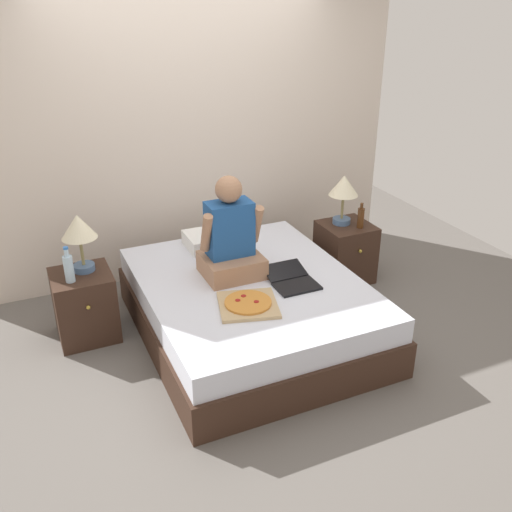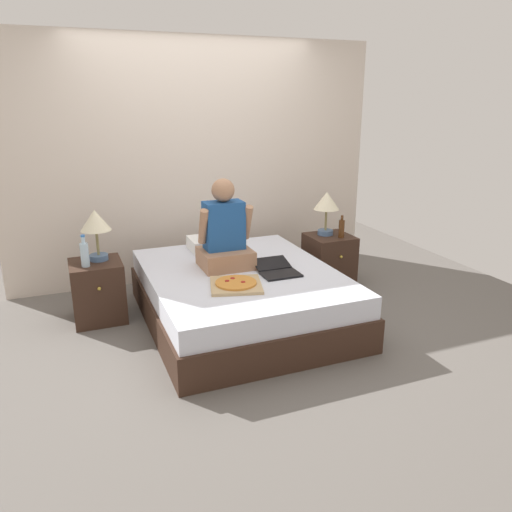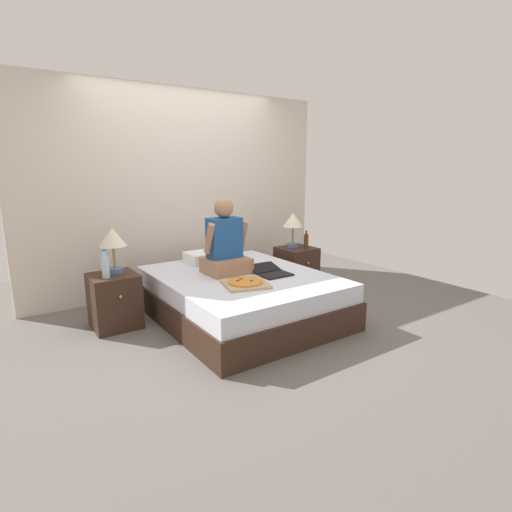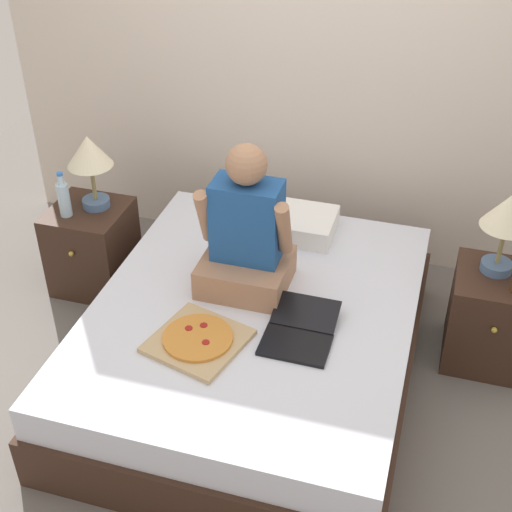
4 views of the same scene
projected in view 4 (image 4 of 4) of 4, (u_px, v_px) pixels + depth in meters
ground_plane at (254, 373)px, 3.81m from camera, size 5.98×5.98×0.00m
wall_back at (319, 62)px, 4.16m from camera, size 3.98×0.12×2.50m
bed at (254, 341)px, 3.68m from camera, size 1.61×1.98×0.47m
nightstand_left at (93, 247)px, 4.32m from camera, size 0.44×0.47×0.54m
lamp_on_left_nightstand at (89, 156)px, 4.01m from camera, size 0.26×0.26×0.45m
water_bottle at (64, 198)px, 4.05m from camera, size 0.07×0.07×0.28m
nightstand_right at (491, 318)px, 3.78m from camera, size 0.44×0.47×0.54m
lamp_on_right_nightstand at (508, 216)px, 3.48m from camera, size 0.26×0.26×0.45m
pillow at (290, 222)px, 4.07m from camera, size 0.52×0.34×0.12m
person_seated at (246, 237)px, 3.53m from camera, size 0.47×0.40×0.78m
laptop at (299, 334)px, 3.33m from camera, size 0.32×0.42×0.07m
pizza_box at (198, 340)px, 3.30m from camera, size 0.49×0.49×0.05m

